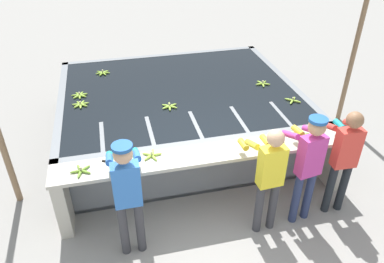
# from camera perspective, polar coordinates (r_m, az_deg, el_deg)

# --- Properties ---
(ground_plane) EXTENTS (80.00, 80.00, 0.00)m
(ground_plane) POSITION_cam_1_polar(r_m,az_deg,el_deg) (5.48, 3.03, -12.48)
(ground_plane) COLOR gray
(ground_plane) RESTS_ON ground
(wash_tank) EXTENTS (4.16, 3.49, 0.93)m
(wash_tank) POSITION_cam_1_polar(r_m,az_deg,el_deg) (6.88, -1.89, 2.90)
(wash_tank) COLOR gray
(wash_tank) RESTS_ON ground
(work_ledge) EXTENTS (4.16, 0.45, 0.93)m
(work_ledge) POSITION_cam_1_polar(r_m,az_deg,el_deg) (5.21, 2.54, -5.73)
(work_ledge) COLOR #B7B2A3
(work_ledge) RESTS_ON ground
(worker_0) EXTENTS (0.40, 0.72, 1.64)m
(worker_0) POSITION_cam_1_polar(r_m,az_deg,el_deg) (4.42, -9.85, -8.71)
(worker_0) COLOR #38383D
(worker_0) RESTS_ON ground
(worker_1) EXTENTS (0.43, 0.72, 1.58)m
(worker_1) POSITION_cam_1_polar(r_m,az_deg,el_deg) (4.78, 11.67, -6.12)
(worker_1) COLOR #38383D
(worker_1) RESTS_ON ground
(worker_2) EXTENTS (0.48, 0.74, 1.64)m
(worker_2) POSITION_cam_1_polar(r_m,az_deg,el_deg) (5.01, 17.24, -4.25)
(worker_2) COLOR navy
(worker_2) RESTS_ON ground
(worker_3) EXTENTS (0.42, 0.72, 1.61)m
(worker_3) POSITION_cam_1_polar(r_m,az_deg,el_deg) (5.34, 22.12, -3.17)
(worker_3) COLOR #1E2328
(worker_3) RESTS_ON ground
(banana_bunch_floating_0) EXTENTS (0.23, 0.23, 0.08)m
(banana_bunch_floating_0) POSITION_cam_1_polar(r_m,az_deg,el_deg) (6.48, 15.10, 4.61)
(banana_bunch_floating_0) COLOR #93BC3D
(banana_bunch_floating_0) RESTS_ON wash_tank
(banana_bunch_floating_1) EXTENTS (0.28, 0.28, 0.08)m
(banana_bunch_floating_1) POSITION_cam_1_polar(r_m,az_deg,el_deg) (7.48, -13.44, 8.71)
(banana_bunch_floating_1) COLOR #8CB738
(banana_bunch_floating_1) RESTS_ON wash_tank
(banana_bunch_floating_2) EXTENTS (0.27, 0.28, 0.08)m
(banana_bunch_floating_2) POSITION_cam_1_polar(r_m,az_deg,el_deg) (6.09, -3.45, 3.87)
(banana_bunch_floating_2) COLOR #93BC3D
(banana_bunch_floating_2) RESTS_ON wash_tank
(banana_bunch_floating_3) EXTENTS (0.28, 0.28, 0.08)m
(banana_bunch_floating_3) POSITION_cam_1_polar(r_m,az_deg,el_deg) (6.71, -16.75, 5.31)
(banana_bunch_floating_3) COLOR #8CB738
(banana_bunch_floating_3) RESTS_ON wash_tank
(banana_bunch_floating_4) EXTENTS (0.28, 0.28, 0.08)m
(banana_bunch_floating_4) POSITION_cam_1_polar(r_m,az_deg,el_deg) (6.40, -16.63, 3.97)
(banana_bunch_floating_4) COLOR #93BC3D
(banana_bunch_floating_4) RESTS_ON wash_tank
(banana_bunch_floating_5) EXTENTS (0.27, 0.28, 0.08)m
(banana_bunch_floating_5) POSITION_cam_1_polar(r_m,az_deg,el_deg) (6.96, 10.70, 7.20)
(banana_bunch_floating_5) COLOR #93BC3D
(banana_bunch_floating_5) RESTS_ON wash_tank
(banana_bunch_ledge_0) EXTENTS (0.27, 0.28, 0.08)m
(banana_bunch_ledge_0) POSITION_cam_1_polar(r_m,az_deg,el_deg) (4.98, -6.17, -3.61)
(banana_bunch_ledge_0) COLOR #9EC642
(banana_bunch_ledge_0) RESTS_ON work_ledge
(banana_bunch_ledge_1) EXTENTS (0.27, 0.28, 0.08)m
(banana_bunch_ledge_1) POSITION_cam_1_polar(r_m,az_deg,el_deg) (4.89, -16.53, -5.75)
(banana_bunch_ledge_1) COLOR #75A333
(banana_bunch_ledge_1) RESTS_ON work_ledge
(banana_bunch_ledge_2) EXTENTS (0.28, 0.28, 0.08)m
(banana_bunch_ledge_2) POSITION_cam_1_polar(r_m,az_deg,el_deg) (5.55, 16.36, -0.64)
(banana_bunch_ledge_2) COLOR #75A333
(banana_bunch_ledge_2) RESTS_ON work_ledge
(knife_0) EXTENTS (0.33, 0.18, 0.02)m
(knife_0) POSITION_cam_1_polar(r_m,az_deg,el_deg) (4.96, -12.27, -4.54)
(knife_0) COLOR silver
(knife_0) RESTS_ON work_ledge
(support_post_right) EXTENTS (0.09, 0.09, 3.20)m
(support_post_right) POSITION_cam_1_polar(r_m,az_deg,el_deg) (7.50, 23.76, 12.31)
(support_post_right) COLOR #846647
(support_post_right) RESTS_ON ground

